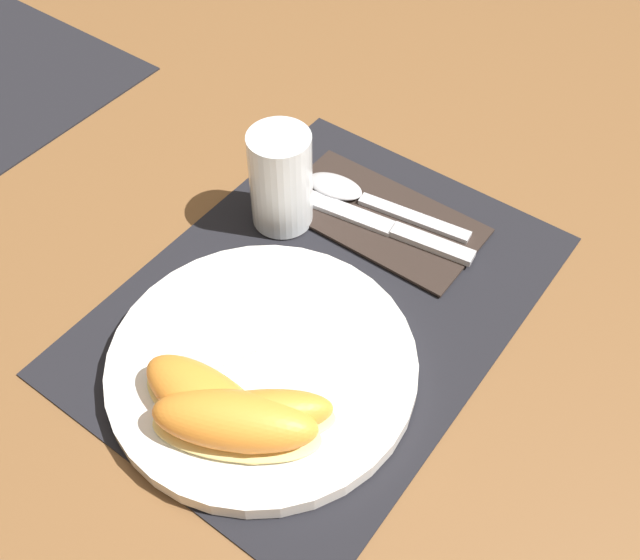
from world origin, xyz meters
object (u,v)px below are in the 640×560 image
at_px(knife, 379,224).
at_px(fork, 257,336).
at_px(citrus_wedge_0, 208,404).
at_px(spoon, 355,194).
at_px(juice_glass, 281,184).
at_px(plate, 262,365).
at_px(citrus_wedge_2, 257,416).
at_px(citrus_wedge_1, 235,422).

height_order(knife, fork, fork).
bearing_deg(citrus_wedge_0, spoon, 11.10).
bearing_deg(juice_glass, knife, -62.14).
bearing_deg(fork, plate, -130.81).
height_order(spoon, fork, fork).
bearing_deg(fork, citrus_wedge_0, -167.54).
distance_m(spoon, citrus_wedge_0, 0.29).
relative_size(plate, juice_glass, 2.53).
bearing_deg(spoon, knife, -115.15).
distance_m(fork, citrus_wedge_2, 0.09).
relative_size(juice_glass, citrus_wedge_2, 0.88).
relative_size(citrus_wedge_0, citrus_wedge_1, 0.93).
distance_m(knife, citrus_wedge_2, 0.25).
relative_size(juice_glass, spoon, 0.57).
distance_m(juice_glass, citrus_wedge_2, 0.25).
distance_m(knife, spoon, 0.05).
bearing_deg(fork, citrus_wedge_2, -139.69).
height_order(juice_glass, knife, juice_glass).
distance_m(knife, fork, 0.18).
xyz_separation_m(spoon, citrus_wedge_1, (-0.28, -0.08, 0.03)).
relative_size(juice_glass, citrus_wedge_0, 0.79).
bearing_deg(citrus_wedge_2, spoon, 19.14).
xyz_separation_m(spoon, fork, (-0.20, -0.04, 0.01)).
bearing_deg(spoon, citrus_wedge_2, -160.86).
height_order(fork, citrus_wedge_0, citrus_wedge_0).
relative_size(knife, citrus_wedge_2, 1.78).
distance_m(plate, fork, 0.03).
height_order(plate, fork, fork).
xyz_separation_m(juice_glass, knife, (0.05, -0.09, -0.04)).
bearing_deg(citrus_wedge_0, juice_glass, 24.54).
relative_size(fork, citrus_wedge_0, 1.44).
bearing_deg(citrus_wedge_2, fork, 40.31).
distance_m(juice_glass, citrus_wedge_1, 0.25).
distance_m(plate, citrus_wedge_2, 0.07).
height_order(juice_glass, citrus_wedge_2, juice_glass).
relative_size(plate, knife, 1.25).
height_order(knife, spoon, spoon).
bearing_deg(plate, citrus_wedge_2, -143.01).
relative_size(fork, citrus_wedge_2, 1.61).
relative_size(spoon, fork, 0.95).
relative_size(plate, citrus_wedge_2, 2.22).
height_order(knife, citrus_wedge_0, citrus_wedge_0).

